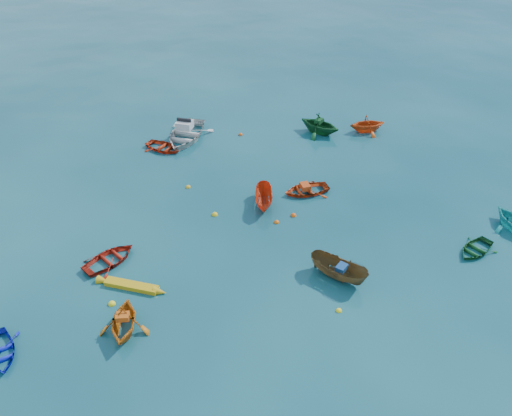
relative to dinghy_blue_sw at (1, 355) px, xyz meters
name	(u,v)px	position (x,y,z in m)	size (l,w,h in m)	color
ground	(287,264)	(14.72, 1.13, 0.00)	(160.00, 160.00, 0.00)	#093844
dinghy_blue_sw	(1,355)	(0.00, 0.00, 0.00)	(1.99, 2.78, 0.58)	#101BC9
sampan_brown_mid	(338,277)	(16.88, -0.82, 0.00)	(1.27, 3.38, 1.31)	brown
dinghy_orange_w	(126,330)	(5.59, -0.51, 0.00)	(2.44, 2.83, 1.49)	orange
dinghy_green_e	(475,251)	(25.27, -1.61, 0.00)	(1.87, 2.61, 0.54)	#124F1F
dinghy_cyan_se	(510,227)	(28.80, -0.55, 0.00)	(2.38, 2.76, 1.45)	#1AA4A3
dinghy_red_nw	(110,262)	(5.49, 4.65, 0.00)	(2.22, 3.10, 0.64)	#A71C0D
sampan_orange_n	(264,205)	(15.51, 6.80, 0.00)	(1.14, 3.04, 1.17)	red
dinghy_green_n	(319,133)	(23.21, 14.54, 0.00)	(2.88, 3.34, 1.76)	#124E22
dinghy_red_ne	(306,192)	(18.67, 7.16, 0.00)	(2.20, 3.08, 0.64)	#BC380F
dinghy_red_far	(163,150)	(10.84, 16.16, 0.00)	(2.13, 2.97, 0.62)	red
dinghy_orange_far	(366,131)	(26.95, 13.47, 0.00)	(2.49, 2.89, 1.52)	#D84B14
kayak_yellow	(132,288)	(6.32, 2.23, 0.00)	(0.53, 3.64, 0.36)	gold
motorboat_white	(186,139)	(12.85, 17.28, 0.00)	(3.62, 5.07, 1.65)	silver
tarp_blue_a	(342,268)	(16.96, -0.94, 0.80)	(0.62, 0.47, 0.30)	navy
tarp_orange_a	(123,317)	(5.60, -0.47, 0.89)	(0.61, 0.46, 0.29)	#D85B16
tarp_green_b	(319,121)	(23.15, 14.62, 1.04)	(0.67, 0.51, 0.33)	#10421A
tarp_orange_b	(305,186)	(18.57, 7.17, 0.50)	(0.74, 0.56, 0.36)	#CA4114
buoy_ye_a	(339,311)	(15.82, -2.97, 0.00)	(0.30, 0.30, 0.30)	yellow
buoy_ye_b	(112,304)	(5.18, 1.40, 0.00)	(0.37, 0.37, 0.37)	yellow
buoy_or_c	(277,223)	(15.58, 4.78, 0.00)	(0.33, 0.33, 0.33)	orange
buoy_ye_c	(215,215)	(12.21, 6.84, 0.00)	(0.39, 0.39, 0.39)	yellow
buoy_or_d	(293,216)	(16.84, 5.06, 0.00)	(0.37, 0.37, 0.37)	#EB4F0C
buoy_ye_d	(188,187)	(11.38, 10.45, 0.00)	(0.34, 0.34, 0.34)	gold
buoy_or_e	(241,135)	(17.13, 16.36, 0.00)	(0.34, 0.34, 0.34)	#D5470B
buoy_ye_e	(371,129)	(27.51, 13.72, 0.00)	(0.34, 0.34, 0.34)	yellow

